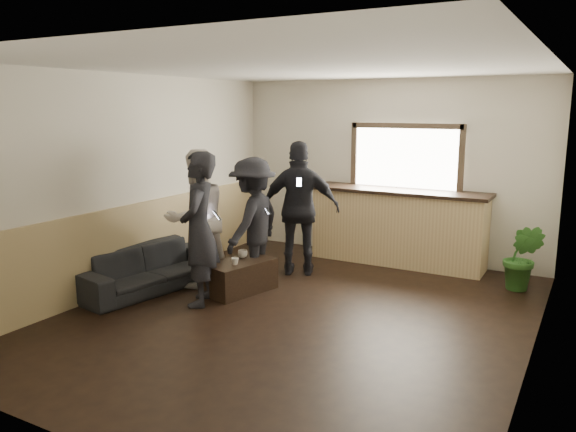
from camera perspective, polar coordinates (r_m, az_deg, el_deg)
The scene contains 12 objects.
ground at distance 6.62m, azimuth 0.93°, elevation -9.98°, with size 5.00×6.00×0.01m, color black.
room_shell at distance 6.62m, azimuth -4.66°, elevation 3.14°, with size 5.01×6.01×2.80m.
bar_counter at distance 8.73m, azimuth 11.12°, elevation -0.62°, with size 2.70×0.68×2.13m.
sofa at distance 7.63m, azimuth -13.97°, elevation -5.18°, with size 1.95×0.76×0.57m, color black.
coffee_table at distance 7.37m, azimuth -4.95°, elevation -6.13°, with size 0.51×0.92×0.41m, color black.
cup_a at distance 7.46m, azimuth -4.62°, elevation -3.85°, with size 0.13×0.13×0.10m, color silver.
cup_b at distance 7.15m, azimuth -5.41°, elevation -4.59°, with size 0.10×0.10×0.09m, color silver.
potted_plant at distance 7.93m, azimuth 22.75°, elevation -3.91°, with size 0.49×0.40×0.90m, color #2D6623.
person_a at distance 6.81m, azimuth -9.02°, elevation -1.34°, with size 0.69×0.80×1.86m.
person_b at distance 7.52m, azimuth -9.24°, elevation -0.27°, with size 0.99×1.09×1.83m.
person_c at distance 7.51m, azimuth -3.59°, elevation -0.59°, with size 0.71×1.15×1.73m.
person_d at distance 7.94m, azimuth 1.22°, elevation 0.74°, with size 1.21×0.90×1.91m.
Camera 1 is at (2.92, -5.44, 2.38)m, focal length 35.00 mm.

